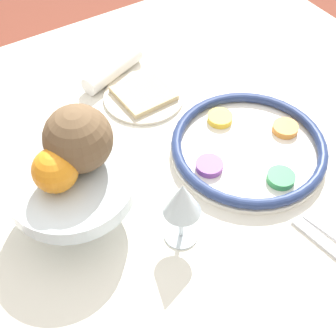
# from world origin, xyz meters

# --- Properties ---
(ground_plane) EXTENTS (8.00, 8.00, 0.00)m
(ground_plane) POSITION_xyz_m (0.00, 0.00, 0.00)
(ground_plane) COLOR brown
(dining_table) EXTENTS (1.11, 1.09, 0.78)m
(dining_table) POSITION_xyz_m (0.00, 0.00, 0.39)
(dining_table) COLOR silver
(dining_table) RESTS_ON ground_plane
(seder_plate) EXTENTS (0.31, 0.31, 0.03)m
(seder_plate) POSITION_xyz_m (-0.05, 0.06, 0.79)
(seder_plate) COLOR silver
(seder_plate) RESTS_ON dining_table
(wine_glass) EXTENTS (0.06, 0.06, 0.14)m
(wine_glass) POSITION_xyz_m (0.17, 0.15, 0.88)
(wine_glass) COLOR silver
(wine_glass) RESTS_ON dining_table
(fruit_stand) EXTENTS (0.21, 0.21, 0.10)m
(fruit_stand) POSITION_xyz_m (0.30, 0.02, 0.86)
(fruit_stand) COLOR silver
(fruit_stand) RESTS_ON dining_table
(orange_fruit) EXTENTS (0.07, 0.07, 0.07)m
(orange_fruit) POSITION_xyz_m (0.32, 0.02, 0.92)
(orange_fruit) COLOR orange
(orange_fruit) RESTS_ON fruit_stand
(coconut) EXTENTS (0.11, 0.11, 0.11)m
(coconut) POSITION_xyz_m (0.26, -0.00, 0.93)
(coconut) COLOR brown
(coconut) RESTS_ON fruit_stand
(bread_plate) EXTENTS (0.18, 0.18, 0.02)m
(bread_plate) POSITION_xyz_m (0.04, -0.19, 0.79)
(bread_plate) COLOR beige
(bread_plate) RESTS_ON dining_table
(napkin_roll) EXTENTS (0.17, 0.10, 0.04)m
(napkin_roll) POSITION_xyz_m (0.06, -0.29, 0.80)
(napkin_roll) COLOR white
(napkin_roll) RESTS_ON dining_table
(fork_right) EXTENTS (0.04, 0.18, 0.01)m
(fork_right) POSITION_xyz_m (-0.03, 0.32, 0.78)
(fork_right) COLOR silver
(fork_right) RESTS_ON dining_table
(spoon) EXTENTS (0.16, 0.07, 0.01)m
(spoon) POSITION_xyz_m (0.05, -0.33, 0.78)
(spoon) COLOR silver
(spoon) RESTS_ON dining_table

